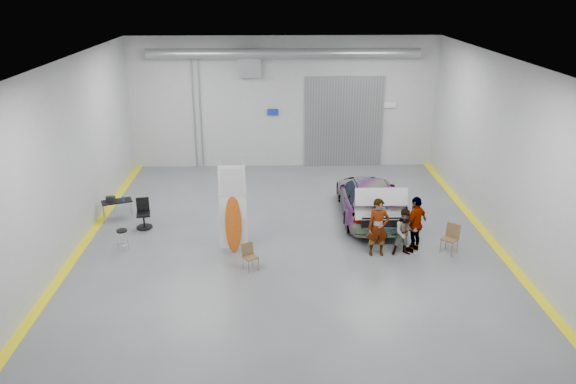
{
  "coord_description": "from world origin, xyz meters",
  "views": [
    {
      "loc": [
        -0.49,
        -17.42,
        8.26
      ],
      "look_at": [
        -0.0,
        0.45,
        1.5
      ],
      "focal_mm": 35.0,
      "sensor_mm": 36.0,
      "label": 1
    }
  ],
  "objects_px": {
    "sedan_car": "(369,198)",
    "shop_stool": "(123,240)",
    "person_b": "(405,232)",
    "folding_chair_far": "(449,244)",
    "office_chair": "(144,215)",
    "folding_chair_near": "(251,262)",
    "person_c": "(416,224)",
    "work_table": "(115,201)",
    "surfboard_display": "(233,216)",
    "person_a": "(378,227)"
  },
  "relations": [
    {
      "from": "folding_chair_near",
      "to": "shop_stool",
      "type": "xyz_separation_m",
      "value": [
        -4.21,
        1.45,
        0.09
      ]
    },
    {
      "from": "office_chair",
      "to": "sedan_car",
      "type": "bearing_deg",
      "value": -4.99
    },
    {
      "from": "person_c",
      "to": "sedan_car",
      "type": "bearing_deg",
      "value": -113.29
    },
    {
      "from": "folding_chair_near",
      "to": "office_chair",
      "type": "relative_size",
      "value": 0.78
    },
    {
      "from": "folding_chair_near",
      "to": "person_c",
      "type": "bearing_deg",
      "value": -20.07
    },
    {
      "from": "office_chair",
      "to": "surfboard_display",
      "type": "bearing_deg",
      "value": -41.27
    },
    {
      "from": "work_table",
      "to": "surfboard_display",
      "type": "bearing_deg",
      "value": -32.25
    },
    {
      "from": "person_c",
      "to": "shop_stool",
      "type": "height_order",
      "value": "person_c"
    },
    {
      "from": "surfboard_display",
      "to": "work_table",
      "type": "bearing_deg",
      "value": 146.39
    },
    {
      "from": "sedan_car",
      "to": "person_c",
      "type": "bearing_deg",
      "value": 111.19
    },
    {
      "from": "office_chair",
      "to": "folding_chair_far",
      "type": "bearing_deg",
      "value": -22.97
    },
    {
      "from": "sedan_car",
      "to": "office_chair",
      "type": "bearing_deg",
      "value": 6.84
    },
    {
      "from": "surfboard_display",
      "to": "shop_stool",
      "type": "xyz_separation_m",
      "value": [
        -3.62,
        0.19,
        -0.9
      ]
    },
    {
      "from": "folding_chair_far",
      "to": "office_chair",
      "type": "height_order",
      "value": "office_chair"
    },
    {
      "from": "person_b",
      "to": "work_table",
      "type": "relative_size",
      "value": 1.31
    },
    {
      "from": "folding_chair_far",
      "to": "shop_stool",
      "type": "relative_size",
      "value": 1.35
    },
    {
      "from": "folding_chair_near",
      "to": "surfboard_display",
      "type": "bearing_deg",
      "value": 82.69
    },
    {
      "from": "folding_chair_far",
      "to": "person_c",
      "type": "bearing_deg",
      "value": -148.45
    },
    {
      "from": "person_b",
      "to": "shop_stool",
      "type": "bearing_deg",
      "value": 173.61
    },
    {
      "from": "work_table",
      "to": "sedan_car",
      "type": "bearing_deg",
      "value": -0.67
    },
    {
      "from": "person_a",
      "to": "person_c",
      "type": "xyz_separation_m",
      "value": [
        1.25,
        0.25,
        -0.01
      ]
    },
    {
      "from": "sedan_car",
      "to": "person_b",
      "type": "xyz_separation_m",
      "value": [
        0.64,
        -3.14,
        0.04
      ]
    },
    {
      "from": "person_a",
      "to": "person_b",
      "type": "relative_size",
      "value": 1.22
    },
    {
      "from": "person_a",
      "to": "person_b",
      "type": "xyz_separation_m",
      "value": [
        0.86,
        -0.02,
        -0.17
      ]
    },
    {
      "from": "person_a",
      "to": "shop_stool",
      "type": "relative_size",
      "value": 2.69
    },
    {
      "from": "shop_stool",
      "to": "office_chair",
      "type": "bearing_deg",
      "value": 79.92
    },
    {
      "from": "person_b",
      "to": "work_table",
      "type": "distance_m",
      "value": 10.5
    },
    {
      "from": "shop_stool",
      "to": "sedan_car",
      "type": "bearing_deg",
      "value": 16.86
    },
    {
      "from": "person_c",
      "to": "surfboard_display",
      "type": "height_order",
      "value": "surfboard_display"
    },
    {
      "from": "folding_chair_far",
      "to": "person_b",
      "type": "bearing_deg",
      "value": -135.22
    },
    {
      "from": "person_a",
      "to": "person_b",
      "type": "distance_m",
      "value": 0.88
    },
    {
      "from": "sedan_car",
      "to": "shop_stool",
      "type": "height_order",
      "value": "sedan_car"
    },
    {
      "from": "person_c",
      "to": "folding_chair_near",
      "type": "bearing_deg",
      "value": -30.83
    },
    {
      "from": "sedan_car",
      "to": "folding_chair_near",
      "type": "distance_m",
      "value": 5.85
    },
    {
      "from": "folding_chair_near",
      "to": "shop_stool",
      "type": "relative_size",
      "value": 1.17
    },
    {
      "from": "person_a",
      "to": "person_b",
      "type": "height_order",
      "value": "person_a"
    },
    {
      "from": "person_b",
      "to": "shop_stool",
      "type": "xyz_separation_m",
      "value": [
        -9.08,
        0.58,
        -0.43
      ]
    },
    {
      "from": "person_c",
      "to": "person_a",
      "type": "bearing_deg",
      "value": -31.69
    },
    {
      "from": "sedan_car",
      "to": "folding_chair_far",
      "type": "distance_m",
      "value": 3.74
    },
    {
      "from": "sedan_car",
      "to": "folding_chair_far",
      "type": "bearing_deg",
      "value": 126.2
    },
    {
      "from": "person_c",
      "to": "work_table",
      "type": "bearing_deg",
      "value": -59.07
    },
    {
      "from": "sedan_car",
      "to": "person_b",
      "type": "distance_m",
      "value": 3.2
    },
    {
      "from": "person_c",
      "to": "folding_chair_near",
      "type": "height_order",
      "value": "person_c"
    },
    {
      "from": "person_b",
      "to": "person_c",
      "type": "bearing_deg",
      "value": 32.78
    },
    {
      "from": "folding_chair_near",
      "to": "work_table",
      "type": "relative_size",
      "value": 0.69
    },
    {
      "from": "folding_chair_far",
      "to": "office_chair",
      "type": "relative_size",
      "value": 0.91
    },
    {
      "from": "surfboard_display",
      "to": "folding_chair_near",
      "type": "bearing_deg",
      "value": -66.35
    },
    {
      "from": "sedan_car",
      "to": "person_b",
      "type": "relative_size",
      "value": 3.27
    },
    {
      "from": "person_b",
      "to": "shop_stool",
      "type": "relative_size",
      "value": 2.21
    },
    {
      "from": "person_c",
      "to": "work_table",
      "type": "height_order",
      "value": "person_c"
    }
  ]
}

